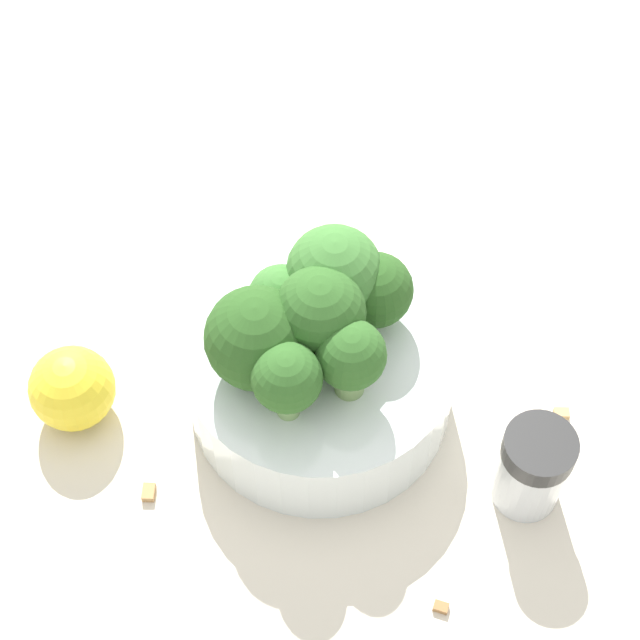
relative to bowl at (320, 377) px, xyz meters
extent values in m
plane|color=beige|center=(0.00, 0.00, -0.03)|extent=(3.00, 3.00, 0.00)
cylinder|color=silver|center=(0.00, 0.00, 0.00)|extent=(0.15, 0.15, 0.05)
cylinder|color=#7A9E5B|center=(0.00, 0.00, 0.04)|extent=(0.01, 0.01, 0.03)
sphere|color=#2D5B23|center=(0.00, 0.00, 0.07)|extent=(0.05, 0.05, 0.05)
cylinder|color=#7A9E5B|center=(0.02, 0.02, 0.04)|extent=(0.02, 0.02, 0.03)
sphere|color=#2D5B23|center=(0.02, 0.02, 0.06)|extent=(0.04, 0.04, 0.04)
cylinder|color=#7A9E5B|center=(0.02, -0.03, 0.04)|extent=(0.02, 0.02, 0.02)
sphere|color=#28511E|center=(0.02, -0.03, 0.06)|extent=(0.06, 0.06, 0.06)
cylinder|color=#8EB770|center=(-0.01, -0.03, 0.04)|extent=(0.02, 0.02, 0.02)
sphere|color=#3D7533|center=(-0.01, -0.03, 0.05)|extent=(0.04, 0.04, 0.04)
cylinder|color=#7A9E5B|center=(-0.03, 0.00, 0.04)|extent=(0.02, 0.02, 0.03)
sphere|color=#3D7533|center=(-0.03, 0.00, 0.06)|extent=(0.05, 0.05, 0.05)
cylinder|color=#84AD66|center=(-0.03, 0.02, 0.04)|extent=(0.02, 0.02, 0.02)
sphere|color=#28511E|center=(-0.03, 0.02, 0.05)|extent=(0.04, 0.04, 0.04)
cylinder|color=#84AD66|center=(0.04, -0.01, 0.04)|extent=(0.02, 0.02, 0.03)
sphere|color=#2D5B23|center=(0.04, -0.01, 0.06)|extent=(0.04, 0.04, 0.04)
cylinder|color=silver|center=(0.03, 0.13, 0.00)|extent=(0.04, 0.04, 0.05)
cylinder|color=#2D2D2D|center=(0.03, 0.13, 0.03)|extent=(0.04, 0.04, 0.01)
sphere|color=yellow|center=(0.05, -0.14, 0.00)|extent=(0.05, 0.05, 0.05)
cube|color=tan|center=(-0.03, 0.14, -0.02)|extent=(0.01, 0.01, 0.01)
cube|color=#AD7F4C|center=(0.09, -0.08, -0.02)|extent=(0.01, 0.01, 0.01)
cube|color=olive|center=(0.11, 0.10, -0.02)|extent=(0.01, 0.01, 0.01)
camera|label=1|loc=(0.31, 0.09, 0.53)|focal=60.00mm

